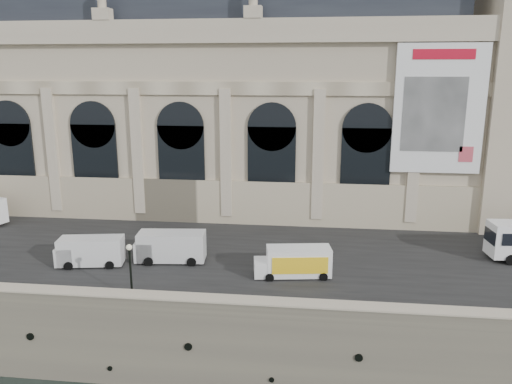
% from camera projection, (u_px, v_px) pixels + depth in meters
% --- Properties ---
extents(quay, '(160.00, 70.00, 6.00)m').
position_uv_depth(quay, '(237.00, 216.00, 69.80)').
color(quay, '#78715C').
rests_on(quay, ground).
extents(street, '(160.00, 24.00, 0.06)m').
position_uv_depth(street, '(203.00, 247.00, 48.82)').
color(street, '#2D2D2D').
rests_on(street, quay).
extents(parapet, '(160.00, 1.40, 1.21)m').
position_uv_depth(parapet, '(162.00, 302.00, 35.75)').
color(parapet, '#78715C').
rests_on(parapet, quay).
extents(museum, '(69.00, 18.70, 29.10)m').
position_uv_depth(museum, '(183.00, 96.00, 62.55)').
color(museum, beige).
rests_on(museum, quay).
extents(van_b, '(6.38, 3.03, 2.75)m').
position_uv_depth(van_b, '(168.00, 247.00, 44.80)').
color(van_b, silver).
rests_on(van_b, quay).
extents(van_c, '(6.00, 3.11, 2.54)m').
position_uv_depth(van_c, '(87.00, 251.00, 43.94)').
color(van_c, silver).
rests_on(van_c, quay).
extents(box_truck, '(6.59, 3.02, 2.56)m').
position_uv_depth(box_truck, '(294.00, 262.00, 41.53)').
color(box_truck, white).
rests_on(box_truck, quay).
extents(lamp_right, '(0.44, 0.44, 4.36)m').
position_uv_depth(lamp_right, '(131.00, 272.00, 37.19)').
color(lamp_right, black).
rests_on(lamp_right, quay).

